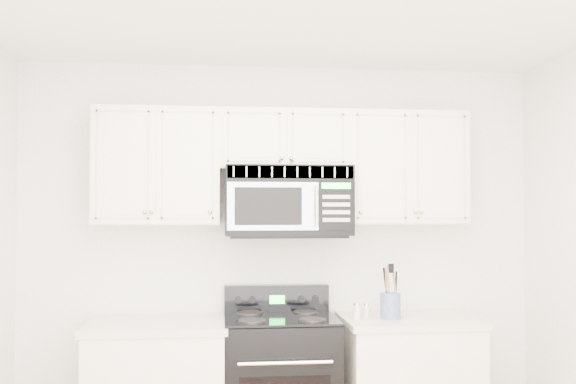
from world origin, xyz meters
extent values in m
cube|color=white|center=(0.00, 1.75, 1.30)|extent=(3.50, 0.01, 2.60)
cube|color=silver|center=(-0.80, 1.44, 0.90)|extent=(0.86, 0.65, 0.04)
cube|color=silver|center=(0.80, 1.44, 0.90)|extent=(0.86, 0.65, 0.04)
cylinder|color=white|center=(-0.03, 1.12, 0.72)|extent=(0.56, 0.02, 0.02)
cube|color=black|center=(-0.03, 1.45, 0.93)|extent=(0.71, 0.60, 0.02)
cube|color=black|center=(-0.03, 1.71, 1.01)|extent=(0.71, 0.08, 0.19)
cube|color=#1FF935|center=(-0.03, 1.67, 1.01)|extent=(0.10, 0.00, 0.06)
cube|color=white|center=(-0.82, 1.58, 1.90)|extent=(0.80, 0.33, 0.75)
cube|color=white|center=(0.82, 1.58, 1.90)|extent=(0.80, 0.33, 0.75)
cube|color=white|center=(0.00, 1.58, 2.08)|extent=(0.84, 0.33, 0.39)
sphere|color=tan|center=(-0.84, 1.40, 1.60)|extent=(0.03, 0.03, 0.03)
sphere|color=tan|center=(-0.48, 1.40, 1.60)|extent=(0.03, 0.03, 0.03)
sphere|color=tan|center=(0.48, 1.40, 1.60)|extent=(0.03, 0.03, 0.03)
sphere|color=tan|center=(0.84, 1.40, 1.60)|extent=(0.03, 0.03, 0.03)
sphere|color=tan|center=(-0.03, 1.40, 1.94)|extent=(0.03, 0.03, 0.03)
sphere|color=tan|center=(0.03, 1.40, 1.94)|extent=(0.03, 0.03, 0.03)
cylinder|color=red|center=(0.03, 1.40, 1.89)|extent=(0.00, 0.00, 0.11)
sphere|color=tan|center=(0.03, 1.40, 1.83)|extent=(0.03, 0.03, 0.03)
cube|color=black|center=(0.02, 1.55, 1.68)|extent=(0.81, 0.41, 0.45)
cube|color=beige|center=(0.02, 1.35, 1.85)|extent=(0.79, 0.01, 0.08)
cube|color=#9392A0|center=(-0.09, 1.34, 1.64)|extent=(0.57, 0.01, 0.30)
cube|color=black|center=(-0.12, 1.33, 1.64)|extent=(0.42, 0.01, 0.24)
cube|color=black|center=(0.31, 1.34, 1.64)|extent=(0.22, 0.01, 0.30)
cube|color=#1FF935|center=(0.31, 1.33, 1.77)|extent=(0.18, 0.00, 0.04)
cylinder|color=white|center=(0.18, 1.30, 1.64)|extent=(0.02, 0.02, 0.26)
cylinder|color=slate|center=(0.67, 1.39, 1.00)|extent=(0.13, 0.13, 0.16)
cylinder|color=#875C44|center=(0.70, 1.39, 1.08)|extent=(0.01, 0.01, 0.28)
cylinder|color=black|center=(0.65, 1.42, 1.09)|extent=(0.01, 0.01, 0.30)
cylinder|color=#875C44|center=(0.65, 1.35, 1.10)|extent=(0.01, 0.01, 0.32)
cylinder|color=black|center=(0.70, 1.39, 1.08)|extent=(0.01, 0.01, 0.28)
cylinder|color=#875C44|center=(0.65, 1.42, 1.09)|extent=(0.01, 0.01, 0.30)
cylinder|color=silver|center=(0.45, 1.39, 0.96)|extent=(0.04, 0.04, 0.09)
cylinder|color=white|center=(0.45, 1.39, 1.02)|extent=(0.04, 0.04, 0.02)
cylinder|color=silver|center=(0.53, 1.47, 0.96)|extent=(0.04, 0.04, 0.07)
cylinder|color=white|center=(0.53, 1.47, 1.00)|extent=(0.04, 0.04, 0.01)
camera|label=1|loc=(-0.42, -2.63, 1.61)|focal=40.00mm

